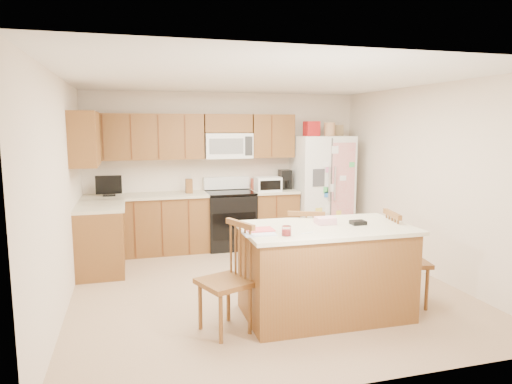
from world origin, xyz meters
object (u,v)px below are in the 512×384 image
object	(u,v)px
refrigerator	(322,188)
windsor_chair_left	(227,281)
windsor_chair_right	(404,261)
stove	(230,219)
windsor_chair_back	(306,254)
island	(325,270)

from	to	relation	value
refrigerator	windsor_chair_left	bearing A→B (deg)	-127.57
windsor_chair_right	refrigerator	bearing A→B (deg)	85.02
refrigerator	windsor_chair_left	size ratio (longest dim) A/B	1.92
stove	windsor_chair_back	xyz separation A→B (m)	(0.41, -2.29, 0.01)
refrigerator	windsor_chair_left	xyz separation A→B (m)	(-2.26, -2.93, -0.42)
island	windsor_chair_left	distance (m)	1.07
windsor_chair_back	windsor_chair_right	xyz separation A→B (m)	(0.92, -0.58, 0.01)
refrigerator	island	world-z (taller)	refrigerator
windsor_chair_back	windsor_chair_left	bearing A→B (deg)	-146.94
stove	windsor_chair_back	bearing A→B (deg)	-79.93
stove	windsor_chair_right	xyz separation A→B (m)	(1.33, -2.87, 0.02)
windsor_chair_back	windsor_chair_right	world-z (taller)	windsor_chair_right
refrigerator	island	xyz separation A→B (m)	(-1.19, -2.82, -0.44)
stove	windsor_chair_left	size ratio (longest dim) A/B	1.07
windsor_chair_left	windsor_chair_right	world-z (taller)	windsor_chair_left
windsor_chair_left	windsor_chair_back	world-z (taller)	windsor_chair_left
refrigerator	stove	bearing A→B (deg)	177.70
island	windsor_chair_left	xyz separation A→B (m)	(-1.06, -0.11, 0.02)
refrigerator	windsor_chair_back	bearing A→B (deg)	-117.65
island	windsor_chair_right	bearing A→B (deg)	1.06
island	refrigerator	bearing A→B (deg)	67.07
stove	refrigerator	xyz separation A→B (m)	(1.57, -0.06, 0.45)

